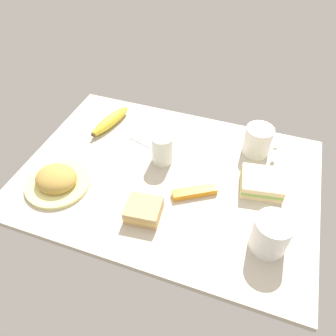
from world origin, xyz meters
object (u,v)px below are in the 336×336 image
at_px(banana, 110,121).
at_px(glass_of_milk, 162,150).
at_px(paper_napkin, 162,134).
at_px(coffee_mug_milky, 258,140).
at_px(sandwich_main, 262,183).
at_px(plate_of_food, 57,180).
at_px(coffee_mug_black, 271,234).
at_px(sandwich_side, 144,210).
at_px(snack_bar, 195,192).

bearing_deg(banana, glass_of_milk, 155.37).
height_order(glass_of_milk, paper_napkin, glass_of_milk).
distance_m(coffee_mug_milky, banana, 0.52).
bearing_deg(banana, sandwich_main, 167.58).
height_order(plate_of_food, sandwich_main, plate_of_food).
relative_size(coffee_mug_black, glass_of_milk, 1.18).
bearing_deg(coffee_mug_milky, sandwich_main, 104.45).
height_order(coffee_mug_black, paper_napkin, coffee_mug_black).
distance_m(coffee_mug_black, sandwich_side, 0.33).
distance_m(sandwich_main, snack_bar, 0.20).
distance_m(plate_of_food, banana, 0.31).
distance_m(sandwich_side, banana, 0.42).
bearing_deg(coffee_mug_milky, snack_bar, 60.16).
xyz_separation_m(glass_of_milk, banana, (0.24, -0.11, -0.02)).
distance_m(sandwich_side, glass_of_milk, 0.22).
bearing_deg(sandwich_main, coffee_mug_milky, -75.55).
xyz_separation_m(sandwich_side, snack_bar, (-0.11, -0.12, -0.01)).
distance_m(coffee_mug_milky, sandwich_side, 0.44).
bearing_deg(glass_of_milk, banana, -24.63).
distance_m(coffee_mug_black, sandwich_main, 0.20).
xyz_separation_m(sandwich_main, sandwich_side, (0.29, 0.21, 0.00)).
relative_size(sandwich_main, sandwich_side, 1.33).
xyz_separation_m(coffee_mug_milky, glass_of_milk, (0.28, 0.14, -0.01)).
bearing_deg(sandwich_side, coffee_mug_milky, -124.76).
relative_size(coffee_mug_milky, paper_napkin, 0.66).
bearing_deg(sandwich_main, coffee_mug_black, 102.25).
relative_size(banana, snack_bar, 1.48).
distance_m(coffee_mug_milky, paper_napkin, 0.33).
height_order(sandwich_side, banana, sandwich_side).
relative_size(coffee_mug_black, paper_napkin, 0.70).
relative_size(coffee_mug_black, snack_bar, 0.90).
bearing_deg(glass_of_milk, snack_bar, 143.03).
distance_m(coffee_mug_milky, glass_of_milk, 0.31).
xyz_separation_m(sandwich_side, banana, (0.26, -0.33, -0.00)).
height_order(plate_of_food, glass_of_milk, glass_of_milk).
bearing_deg(coffee_mug_black, glass_of_milk, -29.84).
relative_size(glass_of_milk, banana, 0.51).
xyz_separation_m(sandwich_main, snack_bar, (0.18, 0.09, -0.01)).
bearing_deg(paper_napkin, glass_of_milk, 110.71).
bearing_deg(paper_napkin, coffee_mug_milky, -177.03).
distance_m(sandwich_main, glass_of_milk, 0.32).
bearing_deg(sandwich_side, coffee_mug_black, -177.24).
bearing_deg(snack_bar, coffee_mug_black, 123.59).
xyz_separation_m(coffee_mug_black, snack_bar, (0.22, -0.10, -0.04)).
height_order(plate_of_food, banana, plate_of_food).
height_order(sandwich_main, banana, sandwich_main).
xyz_separation_m(glass_of_milk, paper_napkin, (0.05, -0.12, -0.04)).
height_order(sandwich_main, paper_napkin, sandwich_main).
relative_size(plate_of_food, glass_of_milk, 1.93).
bearing_deg(plate_of_food, sandwich_main, -161.70).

